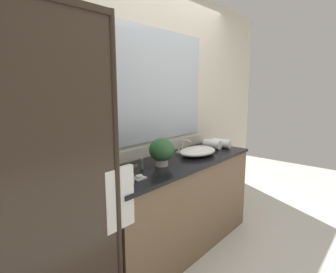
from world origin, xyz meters
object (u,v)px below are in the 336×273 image
soap_dish (139,177)px  potted_plant (162,151)px  sink_basin (198,151)px  amenity_bottle_shampoo (142,163)px  faucet (183,148)px  rolled_towel_near_edge (221,143)px  amenity_bottle_lotion (132,178)px  rolled_towel_middle (212,144)px  amenity_bottle_body_wash (128,172)px

soap_dish → potted_plant: bearing=16.1°
sink_basin → amenity_bottle_shampoo: amenity_bottle_shampoo is taller
faucet → soap_dish: 0.94m
amenity_bottle_shampoo → rolled_towel_near_edge: 1.17m
potted_plant → soap_dish: potted_plant is taller
amenity_bottle_lotion → rolled_towel_near_edge: size_ratio=0.40×
potted_plant → soap_dish: 0.41m
sink_basin → amenity_bottle_shampoo: 0.71m
soap_dish → faucet: bearing=16.8°
potted_plant → rolled_towel_middle: 0.88m
faucet → potted_plant: bearing=-162.7°
soap_dish → amenity_bottle_body_wash: size_ratio=1.34×
sink_basin → rolled_towel_middle: bearing=7.4°
faucet → rolled_towel_near_edge: bearing=-22.5°
amenity_bottle_lotion → rolled_towel_near_edge: rolled_towel_near_edge is taller
sink_basin → amenity_bottle_shampoo: size_ratio=4.49×
soap_dish → rolled_towel_middle: size_ratio=0.51×
soap_dish → amenity_bottle_shampoo: 0.26m
amenity_bottle_body_wash → sink_basin: bearing=-1.5°
faucet → amenity_bottle_body_wash: 0.92m
sink_basin → amenity_bottle_lotion: size_ratio=5.43×
amenity_bottle_lotion → rolled_towel_near_edge: bearing=4.1°
amenity_bottle_shampoo → sink_basin: bearing=-7.5°
sink_basin → rolled_towel_middle: 0.36m
amenity_bottle_shampoo → rolled_towel_near_edge: size_ratio=0.48×
potted_plant → amenity_bottle_shampoo: 0.21m
sink_basin → amenity_bottle_shampoo: (-0.70, 0.09, 0.00)m
amenity_bottle_body_wash → rolled_towel_near_edge: 1.38m
faucet → rolled_towel_near_edge: size_ratio=0.83×
sink_basin → potted_plant: (-0.52, 0.03, 0.09)m
amenity_bottle_body_wash → rolled_towel_middle: rolled_towel_middle is taller
amenity_bottle_shampoo → rolled_towel_near_edge: bearing=-4.8°
potted_plant → amenity_bottle_shampoo: size_ratio=2.48×
potted_plant → amenity_bottle_body_wash: (-0.39, -0.00, -0.10)m
sink_basin → amenity_bottle_body_wash: 0.91m
soap_dish → amenity_bottle_lotion: size_ratio=1.22×
rolled_towel_near_edge → amenity_bottle_body_wash: bearing=178.7°
sink_basin → potted_plant: potted_plant is taller
amenity_bottle_body_wash → amenity_bottle_shampoo: size_ratio=0.75×
potted_plant → rolled_towel_near_edge: bearing=-1.9°
potted_plant → sink_basin: bearing=-2.9°
amenity_bottle_shampoo → amenity_bottle_body_wash: bearing=-161.9°
soap_dish → amenity_bottle_lotion: bearing=-162.9°
amenity_bottle_lotion → rolled_towel_middle: size_ratio=0.41×
soap_dish → amenity_bottle_body_wash: bearing=97.2°
faucet → amenity_bottle_body_wash: faucet is taller
amenity_bottle_body_wash → rolled_towel_near_edge: bearing=-1.3°
rolled_towel_middle → amenity_bottle_lotion: bearing=-173.3°
amenity_bottle_lotion → amenity_bottle_shampoo: bearing=34.6°
sink_basin → potted_plant: size_ratio=1.82×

